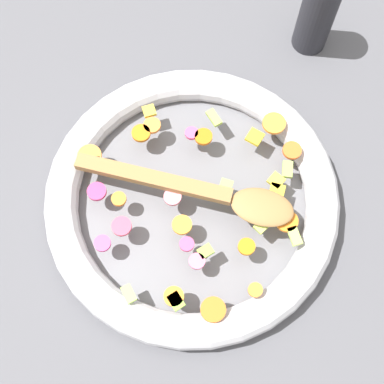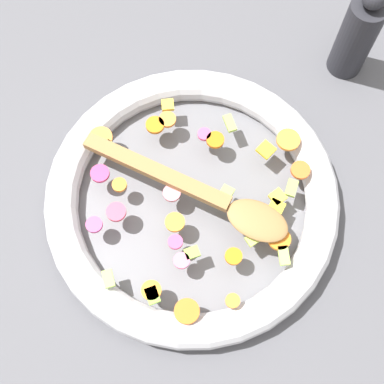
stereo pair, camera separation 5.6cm
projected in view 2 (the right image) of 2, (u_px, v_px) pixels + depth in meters
ground_plane at (192, 203)px, 0.82m from camera, size 4.00×4.00×0.00m
skillet at (192, 199)px, 0.80m from camera, size 0.44×0.44×0.05m
chopped_vegetables at (196, 199)px, 0.77m from camera, size 0.34×0.35×0.01m
wooden_spoon at (206, 195)px, 0.76m from camera, size 0.06×0.32×0.01m
pepper_mill at (357, 35)px, 0.83m from camera, size 0.06×0.06×0.18m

